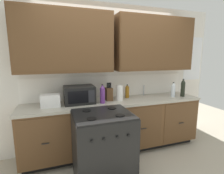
{
  "coord_description": "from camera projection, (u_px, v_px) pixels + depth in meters",
  "views": [
    {
      "loc": [
        -0.98,
        -2.37,
        1.67
      ],
      "look_at": [
        -0.08,
        0.27,
        1.17
      ],
      "focal_mm": 27.36,
      "sensor_mm": 36.0,
      "label": 1
    }
  ],
  "objects": [
    {
      "name": "bottle_amber",
      "position": [
        127.0,
        91.0,
        3.14
      ],
      "size": [
        0.07,
        0.07,
        0.25
      ],
      "color": "#9E6619",
      "rests_on": "counter_run"
    },
    {
      "name": "counter_run",
      "position": [
        116.0,
        125.0,
        3.01
      ],
      "size": [
        3.09,
        0.64,
        0.92
      ],
      "color": "black",
      "rests_on": "ground_plane"
    },
    {
      "name": "bottle_clear",
      "position": [
        173.0,
        90.0,
        3.19
      ],
      "size": [
        0.08,
        0.08,
        0.28
      ],
      "color": "silver",
      "rests_on": "counter_run"
    },
    {
      "name": "wall_unit",
      "position": [
        112.0,
        56.0,
        2.99
      ],
      "size": [
        4.26,
        0.4,
        2.58
      ],
      "color": "white",
      "rests_on": "ground_plane"
    },
    {
      "name": "microwave",
      "position": [
        79.0,
        95.0,
        2.77
      ],
      "size": [
        0.48,
        0.37,
        0.28
      ],
      "color": "black",
      "rests_on": "counter_run"
    },
    {
      "name": "sink_faucet",
      "position": [
        144.0,
        90.0,
        3.32
      ],
      "size": [
        0.02,
        0.02,
        0.2
      ],
      "primitive_type": "cylinder",
      "color": "#B2B5BA",
      "rests_on": "counter_run"
    },
    {
      "name": "paper_towel_roll",
      "position": [
        120.0,
        93.0,
        2.95
      ],
      "size": [
        0.12,
        0.12,
        0.26
      ],
      "primitive_type": "cylinder",
      "color": "white",
      "rests_on": "counter_run"
    },
    {
      "name": "knife_block",
      "position": [
        109.0,
        94.0,
        2.95
      ],
      "size": [
        0.11,
        0.14,
        0.31
      ],
      "color": "#52361E",
      "rests_on": "counter_run"
    },
    {
      "name": "toaster",
      "position": [
        50.0,
        101.0,
        2.57
      ],
      "size": [
        0.28,
        0.18,
        0.19
      ],
      "color": "white",
      "rests_on": "counter_run"
    },
    {
      "name": "stove_range",
      "position": [
        103.0,
        147.0,
        2.29
      ],
      "size": [
        0.76,
        0.68,
        0.95
      ],
      "color": "black",
      "rests_on": "ground_plane"
    },
    {
      "name": "ground_plane",
      "position": [
        122.0,
        159.0,
        2.82
      ],
      "size": [
        8.0,
        8.0,
        0.0
      ],
      "primitive_type": "plane",
      "color": "#B2A893"
    },
    {
      "name": "bottle_violet",
      "position": [
        102.0,
        94.0,
        2.76
      ],
      "size": [
        0.08,
        0.08,
        0.31
      ],
      "color": "#663384",
      "rests_on": "counter_run"
    },
    {
      "name": "bottle_dark",
      "position": [
        183.0,
        88.0,
        3.22
      ],
      "size": [
        0.08,
        0.08,
        0.34
      ],
      "color": "black",
      "rests_on": "counter_run"
    }
  ]
}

